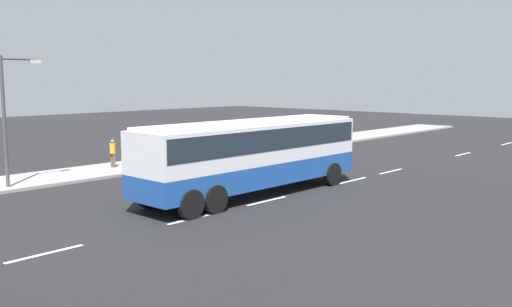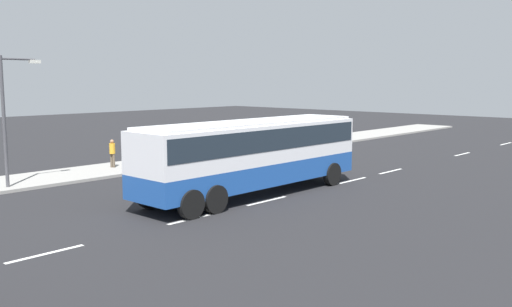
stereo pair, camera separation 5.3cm
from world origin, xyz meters
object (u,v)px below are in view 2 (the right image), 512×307
Objects in this scene: street_lamp at (8,110)px; pedestrian_near_curb at (112,151)px; pedestrian_at_crossing at (238,140)px; coach_bus at (253,149)px.

pedestrian_near_curb is at bearing 12.89° from street_lamp.
pedestrian_near_curb is 1.04× the size of pedestrian_at_crossing.
coach_bus is 7.41× the size of pedestrian_near_curb.
street_lamp reaches higher than pedestrian_near_curb.
pedestrian_near_curb is at bearing 91.94° from coach_bus.
pedestrian_near_curb is at bearing 41.87° from pedestrian_at_crossing.
street_lamp is (-6.28, -1.44, 2.61)m from pedestrian_near_curb.
street_lamp is at bearing 48.26° from pedestrian_at_crossing.
coach_bus is at bearing 92.40° from pedestrian_at_crossing.
coach_bus is at bearing -53.73° from street_lamp.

